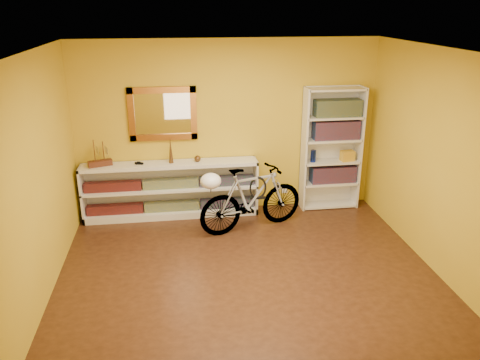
{
  "coord_description": "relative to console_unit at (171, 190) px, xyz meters",
  "views": [
    {
      "loc": [
        -0.79,
        -4.87,
        3.06
      ],
      "look_at": [
        0.0,
        0.7,
        0.95
      ],
      "focal_mm": 35.49,
      "sensor_mm": 36.0,
      "label": 1
    }
  ],
  "objects": [
    {
      "name": "cd_row_upper",
      "position": [
        -0.0,
        -0.02,
        0.11
      ],
      "size": [
        2.5,
        0.13,
        0.14
      ],
      "primitive_type": "cube",
      "color": "navy",
      "rests_on": "console_unit"
    },
    {
      "name": "u_lock",
      "position": [
        1.22,
        -0.58,
        0.19
      ],
      "size": [
        0.24,
        0.03,
        0.24
      ],
      "primitive_type": "torus",
      "rotation": [
        1.57,
        0.0,
        0.0
      ],
      "color": "black",
      "rests_on": "bicycle"
    },
    {
      "name": "toy_car",
      "position": [
        -0.44,
        0.0,
        0.43
      ],
      "size": [
        0.0,
        0.0,
        0.0
      ],
      "primitive_type": "imported",
      "rotation": [
        0.0,
        0.0,
        1.36
      ],
      "color": "black",
      "rests_on": "console_unit"
    },
    {
      "name": "ceiling",
      "position": [
        0.89,
        -1.81,
        2.18
      ],
      "size": [
        4.5,
        4.0,
        0.01
      ],
      "primitive_type": "cube",
      "color": "silver",
      "rests_on": "ground"
    },
    {
      "name": "wall_socket",
      "position": [
        1.79,
        0.17,
        -0.17
      ],
      "size": [
        0.09,
        0.02,
        0.09
      ],
      "primitive_type": "cube",
      "color": "silver",
      "rests_on": "back_wall"
    },
    {
      "name": "travel_mug",
      "position": [
        2.18,
        0.01,
        0.43
      ],
      "size": [
        0.08,
        0.08,
        0.19
      ],
      "primitive_type": "cylinder",
      "color": "navy",
      "rests_on": "bookcase"
    },
    {
      "name": "book_row_a",
      "position": [
        2.52,
        0.03,
        0.12
      ],
      "size": [
        0.7,
        0.22,
        0.26
      ],
      "primitive_type": "cube",
      "color": "maroon",
      "rests_on": "bookcase"
    },
    {
      "name": "model_ship",
      "position": [
        -0.99,
        0.0,
        0.63
      ],
      "size": [
        0.36,
        0.23,
        0.4
      ],
      "primitive_type": null,
      "rotation": [
        0.0,
        0.0,
        0.33
      ],
      "color": "#431F12",
      "rests_on": "console_unit"
    },
    {
      "name": "right_wall",
      "position": [
        3.14,
        -1.81,
        0.88
      ],
      "size": [
        0.01,
        4.0,
        2.6
      ],
      "primitive_type": "cube",
      "color": "gold",
      "rests_on": "ground"
    },
    {
      "name": "helmet",
      "position": [
        0.54,
        -0.79,
        0.41
      ],
      "size": [
        0.28,
        0.27,
        0.21
      ],
      "primitive_type": "ellipsoid",
      "color": "white",
      "rests_on": "bicycle"
    },
    {
      "name": "book_row_b",
      "position": [
        2.52,
        0.03,
        0.83
      ],
      "size": [
        0.7,
        0.22,
        0.28
      ],
      "primitive_type": "cube",
      "color": "maroon",
      "rests_on": "bookcase"
    },
    {
      "name": "back_wall",
      "position": [
        0.89,
        0.19,
        0.88
      ],
      "size": [
        4.5,
        0.01,
        2.6
      ],
      "primitive_type": "cube",
      "color": "gold",
      "rests_on": "ground"
    },
    {
      "name": "console_unit",
      "position": [
        0.0,
        0.0,
        0.0
      ],
      "size": [
        2.6,
        0.35,
        0.85
      ],
      "primitive_type": null,
      "color": "silver",
      "rests_on": "floor"
    },
    {
      "name": "red_tin",
      "position": [
        2.27,
        0.06,
        1.14
      ],
      "size": [
        0.19,
        0.19,
        0.2
      ],
      "primitive_type": "cube",
      "rotation": [
        0.0,
        0.0,
        -0.3
      ],
      "color": "maroon",
      "rests_on": "bookcase"
    },
    {
      "name": "yellow_bag",
      "position": [
        2.72,
        -0.01,
        0.42
      ],
      "size": [
        0.22,
        0.16,
        0.16
      ],
      "primitive_type": "cube",
      "rotation": [
        0.0,
        0.0,
        0.15
      ],
      "color": "gold",
      "rests_on": "bookcase"
    },
    {
      "name": "bicycle",
      "position": [
        1.13,
        -0.61,
        0.05
      ],
      "size": [
        0.88,
        1.66,
        0.95
      ],
      "primitive_type": "imported",
      "rotation": [
        0.0,
        0.0,
        1.87
      ],
      "color": "silver",
      "rests_on": "floor"
    },
    {
      "name": "floor",
      "position": [
        0.89,
        -1.81,
        -0.43
      ],
      "size": [
        4.5,
        4.0,
        0.01
      ],
      "primitive_type": "cube",
      "color": "#331A0E",
      "rests_on": "ground"
    },
    {
      "name": "book_row_c",
      "position": [
        2.52,
        0.03,
        1.16
      ],
      "size": [
        0.7,
        0.22,
        0.25
      ],
      "primitive_type": "cube",
      "color": "#163A50",
      "rests_on": "bookcase"
    },
    {
      "name": "gilt_mirror",
      "position": [
        -0.06,
        0.15,
        1.12
      ],
      "size": [
        0.98,
        0.06,
        0.78
      ],
      "primitive_type": "cube",
      "color": "brown",
      "rests_on": "back_wall"
    },
    {
      "name": "bookcase",
      "position": [
        2.47,
        0.03,
        0.52
      ],
      "size": [
        0.9,
        0.3,
        1.9
      ],
      "primitive_type": null,
      "color": "silver",
      "rests_on": "floor"
    },
    {
      "name": "cd_row_lower",
      "position": [
        -0.0,
        -0.02,
        -0.26
      ],
      "size": [
        2.5,
        0.13,
        0.14
      ],
      "primitive_type": "cube",
      "color": "black",
      "rests_on": "console_unit"
    },
    {
      "name": "decorative_orb",
      "position": [
        0.41,
        0.0,
        0.47
      ],
      "size": [
        0.1,
        0.1,
        0.1
      ],
      "primitive_type": "sphere",
      "color": "#54371C",
      "rests_on": "console_unit"
    },
    {
      "name": "left_wall",
      "position": [
        -1.37,
        -1.81,
        0.88
      ],
      "size": [
        0.01,
        4.0,
        2.6
      ],
      "primitive_type": "cube",
      "color": "gold",
      "rests_on": "ground"
    },
    {
      "name": "bronze_ornament",
      "position": [
        0.02,
        0.0,
        0.62
      ],
      "size": [
        0.07,
        0.07,
        0.39
      ],
      "primitive_type": "cone",
      "color": "#54371C",
      "rests_on": "console_unit"
    }
  ]
}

